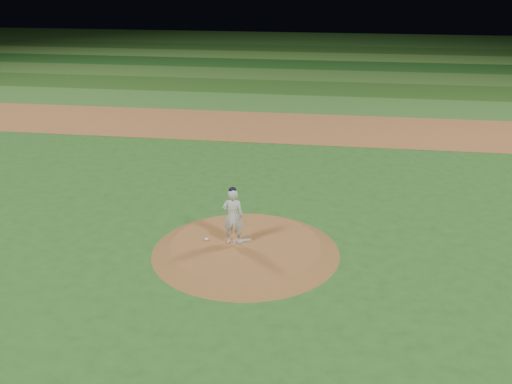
{
  "coord_description": "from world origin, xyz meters",
  "views": [
    {
      "loc": [
        2.54,
        -14.71,
        7.8
      ],
      "look_at": [
        0.0,
        2.0,
        1.1
      ],
      "focal_mm": 40.0,
      "sensor_mm": 36.0,
      "label": 1
    }
  ],
  "objects_px": {
    "rosin_bag": "(206,239)",
    "pitcher_on_mound": "(233,216)",
    "pitching_rubber": "(242,240)",
    "pitchers_mound": "(246,248)"
  },
  "relations": [
    {
      "from": "rosin_bag",
      "to": "pitcher_on_mound",
      "type": "bearing_deg",
      "value": -4.37
    },
    {
      "from": "pitching_rubber",
      "to": "rosin_bag",
      "type": "xyz_separation_m",
      "value": [
        -1.05,
        -0.12,
        0.02
      ]
    },
    {
      "from": "pitching_rubber",
      "to": "rosin_bag",
      "type": "height_order",
      "value": "rosin_bag"
    },
    {
      "from": "pitcher_on_mound",
      "to": "pitchers_mound",
      "type": "bearing_deg",
      "value": 0.03
    },
    {
      "from": "pitchers_mound",
      "to": "pitcher_on_mound",
      "type": "xyz_separation_m",
      "value": [
        -0.37,
        -0.0,
        0.99
      ]
    },
    {
      "from": "rosin_bag",
      "to": "pitcher_on_mound",
      "type": "distance_m",
      "value": 1.17
    },
    {
      "from": "pitching_rubber",
      "to": "pitcher_on_mound",
      "type": "bearing_deg",
      "value": -159.65
    },
    {
      "from": "pitchers_mound",
      "to": "pitcher_on_mound",
      "type": "distance_m",
      "value": 1.06
    },
    {
      "from": "pitchers_mound",
      "to": "pitching_rubber",
      "type": "bearing_deg",
      "value": 127.89
    },
    {
      "from": "pitching_rubber",
      "to": "pitcher_on_mound",
      "type": "relative_size",
      "value": 0.31
    }
  ]
}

